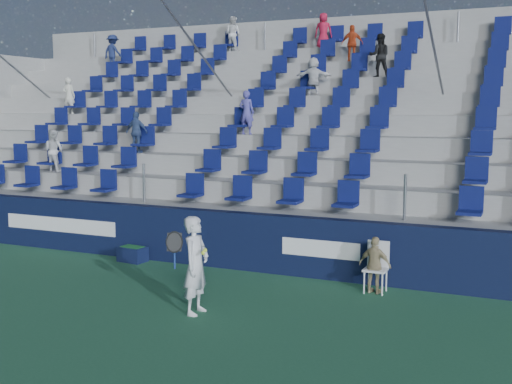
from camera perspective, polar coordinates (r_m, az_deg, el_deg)
ground at (r=10.83m, az=-7.16°, el=-10.65°), size 70.00×70.00×0.00m
sponsor_wall at (r=13.37m, az=-0.16°, el=-4.46°), size 24.00×0.32×1.20m
grandstand at (r=17.90m, az=6.55°, el=3.45°), size 24.00×8.17×6.63m
tennis_player at (r=10.58m, az=-5.38°, el=-6.48°), size 0.69×0.64×1.62m
line_judge_chair at (r=12.07m, az=10.70°, el=-6.21°), size 0.41×0.42×0.93m
line_judge at (r=11.93m, az=10.54°, el=-6.41°), size 0.65×0.35×1.05m
ball_bin at (r=14.47m, az=-10.91°, el=-5.37°), size 0.64×0.46×0.34m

